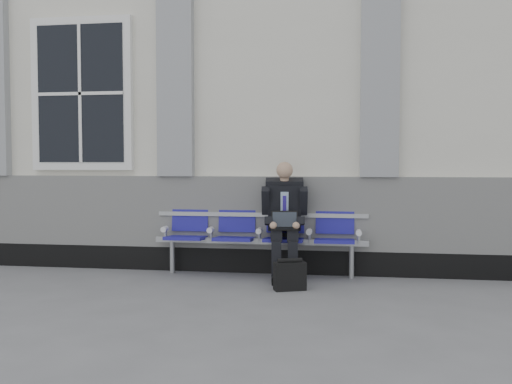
# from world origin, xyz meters

# --- Properties ---
(station_building) EXTENTS (14.40, 4.40, 4.49)m
(station_building) POSITION_xyz_m (-0.02, 3.47, 2.22)
(station_building) COLOR silver
(station_building) RESTS_ON ground
(bench) EXTENTS (2.60, 0.47, 0.91)m
(bench) POSITION_xyz_m (2.69, 1.32, 0.55)
(bench) COLOR #9EA0A3
(bench) RESTS_ON ground
(businessman) EXTENTS (0.57, 0.76, 1.38)m
(businessman) POSITION_xyz_m (3.00, 1.19, 0.75)
(businessman) COLOR black
(businessman) RESTS_ON ground
(briefcase) EXTENTS (0.37, 0.25, 0.35)m
(briefcase) POSITION_xyz_m (3.12, 0.56, 0.16)
(briefcase) COLOR black
(briefcase) RESTS_ON ground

